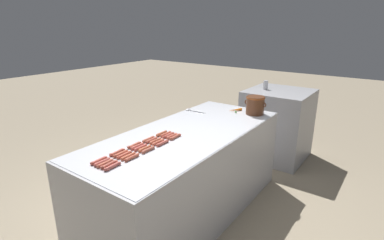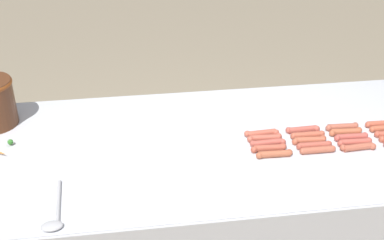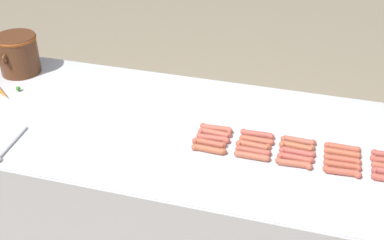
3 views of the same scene
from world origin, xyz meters
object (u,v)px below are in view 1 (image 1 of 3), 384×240
hot_dog_9 (166,134)px  hot_dog_14 (168,135)px  hot_dog_15 (109,165)px  hot_dog_18 (158,142)px  hot_dog_4 (161,133)px  hot_dog_19 (172,136)px  hot_dog_22 (148,150)px  hot_dog_8 (152,140)px  hot_dog_10 (105,163)px  hot_dog_3 (148,139)px  hot_dog_23 (162,143)px  hot_dog_2 (134,145)px  soda_can (266,85)px  hot_dog_24 (175,137)px  hot_dog_11 (124,155)px  serving_spoon (191,110)px  bean_pot (255,104)px  hot_dog_0 (99,161)px  hot_dog_21 (132,157)px  hot_dog_20 (112,166)px  back_cabinet (277,124)px  hot_dog_13 (155,141)px  hot_dog_5 (102,162)px  hot_dog_12 (141,147)px  hot_dog_1 (117,152)px  carrot (235,110)px  hot_dog_7 (137,146)px  hot_dog_16 (128,156)px  hot_dog_6 (121,154)px  hot_dog_17 (145,148)px

hot_dog_9 → hot_dog_14: 0.04m
hot_dog_15 → hot_dog_18: size_ratio=1.00×
hot_dog_4 → hot_dog_9: bearing=12.9°
hot_dog_19 → hot_dog_22: (0.04, -0.35, 0.00)m
hot_dog_8 → hot_dog_10: bearing=-85.7°
hot_dog_3 → hot_dog_23: (0.16, 0.01, 0.00)m
hot_dog_2 → soda_can: bearing=85.8°
hot_dog_14 → hot_dog_19: size_ratio=1.00×
hot_dog_24 → soda_can: bearing=89.6°
hot_dog_9 → hot_dog_15: 0.72m
hot_dog_11 → serving_spoon: bearing=103.8°
bean_pot → serving_spoon: bearing=-154.4°
hot_dog_0 → hot_dog_14: size_ratio=1.00×
hot_dog_4 → hot_dog_21: size_ratio=1.00×
soda_can → hot_dog_20: bearing=-90.3°
back_cabinet → hot_dog_13: size_ratio=6.69×
hot_dog_2 → hot_dog_23: (0.16, 0.17, 0.00)m
hot_dog_19 → hot_dog_8: bearing=-114.4°
hot_dog_13 → serving_spoon: (-0.33, 0.98, -0.01)m
hot_dog_18 → hot_dog_9: bearing=111.6°
hot_dog_11 → hot_dog_24: bearing=81.7°
hot_dog_5 → hot_dog_22: bearing=72.1°
hot_dog_12 → soda_can: size_ratio=1.19×
hot_dog_12 → hot_dog_13: 0.18m
hot_dog_1 → serving_spoon: size_ratio=0.55×
hot_dog_0 → carrot: size_ratio=0.91×
hot_dog_10 → hot_dog_12: size_ratio=1.00×
hot_dog_7 → carrot: size_ratio=0.91×
hot_dog_3 → hot_dog_16: 0.37m
hot_dog_15 → hot_dog_11: bearing=102.2°
hot_dog_15 → hot_dog_22: size_ratio=1.00×
hot_dog_1 → hot_dog_6: 0.04m
hot_dog_20 → hot_dog_19: bearing=93.2°
hot_dog_0 → hot_dog_4: size_ratio=1.00×
hot_dog_9 → hot_dog_4: bearing=-167.1°
hot_dog_7 → hot_dog_21: bearing=-55.0°
hot_dog_9 → hot_dog_18: (0.07, -0.19, 0.00)m
hot_dog_0 → hot_dog_4: (-0.00, 0.71, 0.00)m
hot_dog_3 → hot_dog_21: 0.38m
hot_dog_10 → hot_dog_11: same height
hot_dog_22 → soda_can: soda_can is taller
hot_dog_8 → soda_can: soda_can is taller
hot_dog_6 → hot_dog_20: (0.12, -0.18, 0.00)m
hot_dog_13 → soda_can: (0.10, 2.19, 0.15)m
hot_dog_10 → hot_dog_20: (0.08, -0.00, 0.00)m
hot_dog_18 → bean_pot: bearing=77.1°
hot_dog_0 → hot_dog_17: (0.12, 0.36, 0.00)m
hot_dog_2 → hot_dog_8: (0.04, 0.17, 0.00)m
hot_dog_1 → hot_dog_17: 0.22m
hot_dog_15 → bean_pot: 1.87m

